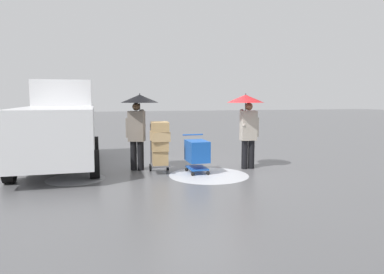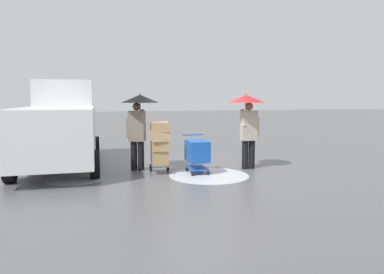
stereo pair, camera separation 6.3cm
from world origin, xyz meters
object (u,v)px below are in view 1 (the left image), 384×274
Objects in this scene: pedestrian_pink_side at (247,113)px; pedestrian_black_side at (138,114)px; cargo_van_parked_right at (59,127)px; shopping_cart_vendor at (197,152)px; hand_dolly_boxes at (160,142)px.

pedestrian_pink_side and pedestrian_black_side have the same top height.
shopping_cart_vendor is (-3.62, 1.99, -0.61)m from cargo_van_parked_right.
hand_dolly_boxes is (-2.67, 1.69, -0.35)m from cargo_van_parked_right.
shopping_cart_vendor is 1.03m from hand_dolly_boxes.
pedestrian_black_side reaches higher than hand_dolly_boxes.
pedestrian_pink_side is at bearing 178.03° from hand_dolly_boxes.
pedestrian_pink_side reaches higher than shopping_cart_vendor.
pedestrian_pink_side is (-1.53, -0.21, 1.02)m from shopping_cart_vendor.
shopping_cart_vendor is at bearing 151.25° from cargo_van_parked_right.
shopping_cart_vendor is at bearing 7.76° from pedestrian_pink_side.
shopping_cart_vendor is 0.47× the size of pedestrian_black_side.
hand_dolly_boxes is (0.95, -0.29, 0.26)m from shopping_cart_vendor.
cargo_van_parked_right is 2.50× the size of pedestrian_pink_side.
shopping_cart_vendor is 0.47× the size of pedestrian_pink_side.
hand_dolly_boxes is at bearing -17.09° from shopping_cart_vendor.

